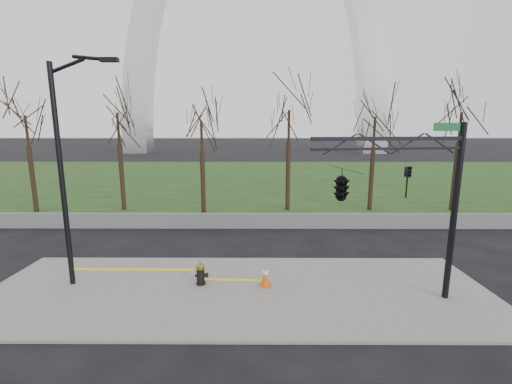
{
  "coord_description": "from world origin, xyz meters",
  "views": [
    {
      "loc": [
        0.69,
        -11.13,
        5.74
      ],
      "look_at": [
        0.63,
        2.0,
        3.3
      ],
      "focal_mm": 23.31,
      "sensor_mm": 36.0,
      "label": 1
    }
  ],
  "objects_px": {
    "traffic_cone": "(265,276)",
    "traffic_signal_mast": "(365,184)",
    "fire_hydrant": "(201,274)",
    "street_light": "(66,161)"
  },
  "relations": [
    {
      "from": "traffic_cone",
      "to": "traffic_signal_mast",
      "type": "xyz_separation_m",
      "value": [
        2.98,
        -1.43,
        3.67
      ]
    },
    {
      "from": "fire_hydrant",
      "to": "traffic_signal_mast",
      "type": "height_order",
      "value": "traffic_signal_mast"
    },
    {
      "from": "fire_hydrant",
      "to": "traffic_signal_mast",
      "type": "xyz_separation_m",
      "value": [
        5.37,
        -1.56,
        3.65
      ]
    },
    {
      "from": "traffic_signal_mast",
      "to": "traffic_cone",
      "type": "bearing_deg",
      "value": 143.52
    },
    {
      "from": "fire_hydrant",
      "to": "traffic_cone",
      "type": "relative_size",
      "value": 1.14
    },
    {
      "from": "traffic_cone",
      "to": "traffic_signal_mast",
      "type": "relative_size",
      "value": 0.13
    },
    {
      "from": "street_light",
      "to": "traffic_cone",
      "type": "bearing_deg",
      "value": -1.66
    },
    {
      "from": "fire_hydrant",
      "to": "traffic_cone",
      "type": "distance_m",
      "value": 2.4
    },
    {
      "from": "street_light",
      "to": "traffic_signal_mast",
      "type": "bearing_deg",
      "value": -9.38
    },
    {
      "from": "traffic_cone",
      "to": "traffic_signal_mast",
      "type": "bearing_deg",
      "value": -25.63
    }
  ]
}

